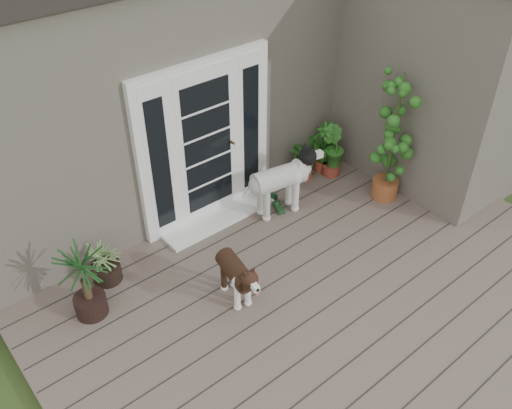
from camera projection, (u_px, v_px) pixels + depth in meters
deck at (339, 302)px, 6.12m from camera, size 6.20×4.60×0.12m
house_main at (133, 61)px, 7.82m from camera, size 7.40×4.00×3.10m
house_wing at (439, 78)px, 7.36m from camera, size 1.60×2.40×3.10m
door_unit at (206, 143)px, 6.68m from camera, size 1.90×0.14×2.15m
door_step at (219, 218)px, 7.19m from camera, size 1.60×0.40×0.05m
brindle_dog at (236, 278)px, 5.92m from camera, size 0.43×0.77×0.60m
white_dog at (279, 187)px, 7.10m from camera, size 1.02×0.58×0.80m
spider_plant at (104, 260)px, 6.15m from camera, size 0.68×0.68×0.60m
yucca at (85, 282)px, 5.64m from camera, size 0.69×0.69×0.95m
herb_a at (304, 160)px, 7.80m from camera, size 0.67×0.67×0.61m
herb_b at (332, 158)px, 7.91m from camera, size 0.43×0.43×0.55m
herb_c at (324, 150)px, 8.00m from camera, size 0.41×0.41×0.63m
sapling at (394, 136)px, 7.05m from camera, size 0.68×0.68×1.91m
clog_left at (268, 194)px, 7.58m from camera, size 0.22×0.33×0.09m
clog_right at (279, 207)px, 7.35m from camera, size 0.20×0.29×0.08m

